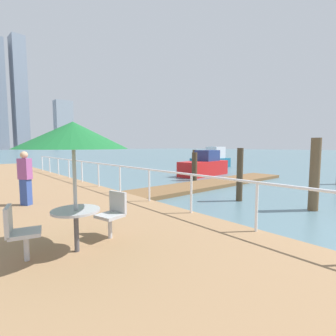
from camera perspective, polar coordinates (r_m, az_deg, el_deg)
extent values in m
plane|color=slate|center=(21.13, -18.93, -1.12)|extent=(300.00, 300.00, 0.00)
cube|color=brown|center=(13.89, 10.01, -3.70)|extent=(12.63, 2.00, 0.18)
cylinder|color=white|center=(5.52, 20.13, -8.65)|extent=(0.06, 0.06, 1.05)
cylinder|color=white|center=(6.62, 5.49, -6.07)|extent=(0.06, 0.06, 1.05)
cylinder|color=white|center=(8.03, -4.43, -4.08)|extent=(0.06, 0.06, 1.05)
cylinder|color=white|center=(9.61, -11.22, -2.63)|extent=(0.06, 0.06, 1.05)
cylinder|color=white|center=(11.29, -16.03, -1.58)|extent=(0.06, 0.06, 1.05)
cylinder|color=white|center=(13.03, -19.58, -0.80)|extent=(0.06, 0.06, 1.05)
cylinder|color=white|center=(14.81, -22.28, -0.20)|extent=(0.06, 0.06, 1.05)
cylinder|color=white|center=(16.61, -24.39, 0.27)|extent=(0.06, 0.06, 1.05)
cylinder|color=white|center=(18.44, -26.09, 0.64)|extent=(0.06, 0.06, 1.05)
cylinder|color=white|center=(20.28, -27.48, 0.95)|extent=(0.06, 0.06, 1.05)
cylinder|color=white|center=(8.74, -8.18, 0.11)|extent=(0.06, 24.73, 0.06)
cylinder|color=brown|center=(21.18, 6.24, 1.73)|extent=(0.35, 0.35, 1.90)
cylinder|color=#473826|center=(15.67, 6.25, 0.37)|extent=(0.34, 0.34, 1.82)
cylinder|color=brown|center=(9.67, 31.25, -1.31)|extent=(0.32, 0.32, 2.49)
cylinder|color=#473826|center=(10.15, 16.53, -1.51)|extent=(0.25, 0.25, 2.14)
cube|color=#1E6B8C|center=(25.78, 9.95, 1.24)|extent=(4.22, 2.35, 0.95)
cube|color=white|center=(26.24, 11.08, 3.64)|extent=(1.53, 1.71, 1.20)
cube|color=red|center=(18.54, 8.38, -0.05)|extent=(4.55, 2.05, 1.08)
cube|color=navy|center=(18.86, 9.23, 2.93)|extent=(1.72, 1.44, 0.82)
cylinder|color=#ADADB2|center=(4.46, -20.90, -9.35)|extent=(0.80, 0.80, 0.04)
cylinder|color=#4C4C51|center=(4.57, -20.75, -13.73)|extent=(0.08, 0.08, 0.72)
cylinder|color=#B2B2B7|center=(4.39, -21.05, -4.91)|extent=(0.06, 0.06, 2.14)
cone|color=#19662D|center=(4.33, -21.44, 7.18)|extent=(1.80, 1.80, 0.45)
cube|color=#B7B7BC|center=(4.98, -13.54, -10.87)|extent=(0.54, 0.54, 0.06)
cube|color=#B7B7BC|center=(5.07, -11.72, -7.92)|extent=(0.17, 0.44, 0.45)
cylinder|color=#B7B7BC|center=(5.05, -13.48, -13.32)|extent=(0.08, 0.08, 0.45)
cube|color=#B7B7BC|center=(4.54, -30.50, -13.04)|extent=(0.54, 0.54, 0.06)
cube|color=#B7B7BC|center=(4.50, -33.47, -10.35)|extent=(0.17, 0.44, 0.45)
cylinder|color=#B7B7BC|center=(4.61, -30.37, -15.70)|extent=(0.08, 0.08, 0.45)
cube|color=#334C99|center=(8.67, -30.45, -4.92)|extent=(0.32, 0.34, 0.80)
cube|color=#994C8C|center=(8.58, -30.67, -0.18)|extent=(0.38, 0.42, 0.64)
sphere|color=tan|center=(8.55, -30.80, 2.67)|extent=(0.22, 0.22, 0.22)
cube|color=gray|center=(187.72, -31.58, 14.62)|extent=(8.38, 10.94, 70.83)
cube|color=#8C939E|center=(167.60, -23.33, 9.19)|extent=(10.16, 7.15, 30.33)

